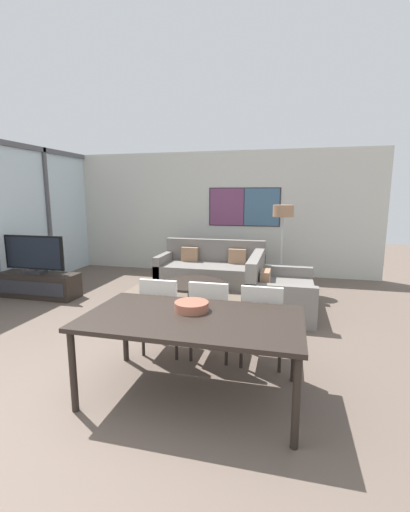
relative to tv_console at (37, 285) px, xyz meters
The scene contains 14 objects.
ground_plane 4.05m from the tv_console, 50.23° to the right, with size 24.00×24.00×0.00m, color brown.
wall_back 3.99m from the tv_console, 46.66° to the left, with size 7.58×0.09×2.80m.
area_rug 2.89m from the tv_console, ahead, with size 2.92×2.06×0.01m.
tv_console is the anchor object (origin of this frame).
television 0.56m from the tv_console, 90.00° to the left, with size 1.19×0.20×0.68m.
sofa_main 3.33m from the tv_console, 30.46° to the left, with size 2.15×0.99×0.88m.
sofa_side 4.24m from the tv_console, ahead, with size 0.99×1.44×0.88m.
coffee_table 2.88m from the tv_console, ahead, with size 1.05×1.05×0.37m.
dining_table 4.30m from the tv_console, 32.68° to the right, with size 1.93×1.06×0.76m.
dining_chair_left 3.43m from the tv_console, 27.36° to the right, with size 0.46×0.46×0.91m.
dining_chair_centre 3.93m from the tv_console, 23.45° to the right, with size 0.46×0.46×0.91m.
dining_chair_right 4.46m from the tv_console, 20.77° to the right, with size 0.46×0.46×0.91m.
fruit_bowl 4.20m from the tv_console, 31.32° to the right, with size 0.32×0.32×0.08m.
floor_lamp 4.69m from the tv_console, 19.61° to the left, with size 0.39×0.39×1.64m.
Camera 1 is at (1.82, -1.97, 1.82)m, focal length 24.00 mm.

